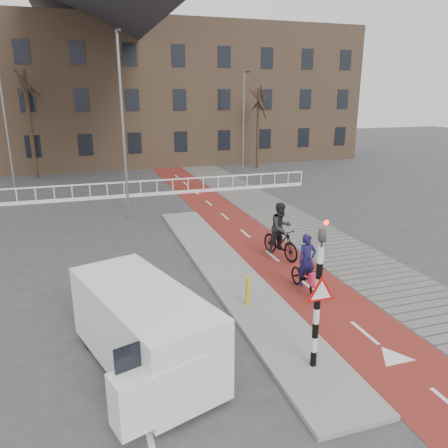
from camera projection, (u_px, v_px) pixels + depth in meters
name	position (u px, v px, depth m)	size (l,w,h in m)	color
ground	(296.00, 324.00, 12.07)	(120.00, 120.00, 0.00)	#38383A
bike_lane	(231.00, 222.00, 21.62)	(2.50, 60.00, 0.01)	maroon
sidewalk	(283.00, 217.00, 22.45)	(3.00, 60.00, 0.01)	slate
curb_island	(227.00, 271.00, 15.49)	(1.80, 16.00, 0.12)	gray
traffic_signal	(319.00, 291.00, 9.48)	(0.80, 0.80, 3.68)	black
bollard	(248.00, 291.00, 12.81)	(0.12, 0.12, 0.87)	gold
cyclist_near	(306.00, 273.00, 13.81)	(0.68, 1.84, 1.91)	black
cyclist_far	(281.00, 235.00, 16.67)	(1.09, 2.13, 2.18)	black
van	(143.00, 327.00, 9.90)	(3.09, 4.82, 1.93)	white
railing	(90.00, 195.00, 26.00)	(28.00, 0.10, 0.99)	silver
townhouse_row	(102.00, 73.00, 38.10)	(46.00, 10.00, 15.90)	#7F6047
tree_mid	(30.00, 126.00, 31.58)	(0.29, 0.29, 7.74)	black
tree_right	(258.00, 129.00, 36.43)	(0.24, 0.24, 6.51)	black
streetlight_near	(123.00, 130.00, 20.95)	(0.12, 0.12, 8.86)	slate
streetlight_left	(6.00, 125.00, 27.10)	(0.12, 0.12, 8.49)	slate
streetlight_right	(243.00, 122.00, 34.67)	(0.12, 0.12, 7.82)	slate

